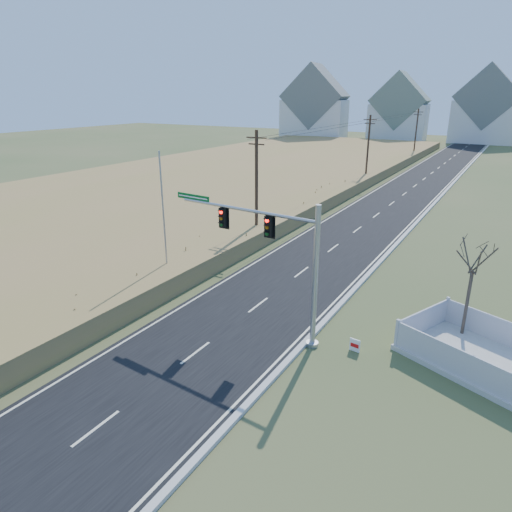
{
  "coord_description": "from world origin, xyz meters",
  "views": [
    {
      "loc": [
        11.97,
        -16.85,
        11.7
      ],
      "look_at": [
        0.32,
        3.2,
        3.4
      ],
      "focal_mm": 32.0,
      "sensor_mm": 36.0,
      "label": 1
    }
  ],
  "objects": [
    {
      "name": "traffic_signal_mast",
      "position": [
        2.64,
        1.65,
        4.36
      ],
      "size": [
        8.87,
        1.11,
        7.08
      ],
      "rotation": [
        0.0,
        0.0,
        -0.09
      ],
      "color": "#9EA0A5",
      "rests_on": "ground"
    },
    {
      "name": "condo_nnw",
      "position": [
        -18.0,
        108.0,
        6.94
      ],
      "size": [
        14.93,
        11.17,
        17.03
      ],
      "rotation": [
        0.0,
        0.0,
        0.07
      ],
      "color": "silver",
      "rests_on": "ground"
    },
    {
      "name": "open_sign",
      "position": [
        6.48,
        2.0,
        0.34
      ],
      "size": [
        0.52,
        0.12,
        0.65
      ],
      "rotation": [
        0.0,
        0.0,
        -0.12
      ],
      "color": "white",
      "rests_on": "ground"
    },
    {
      "name": "bare_tree",
      "position": [
        10.74,
        6.03,
        4.43
      ],
      "size": [
        2.08,
        2.08,
        5.5
      ],
      "color": "#4C3F33",
      "rests_on": "ground"
    },
    {
      "name": "condo_nw",
      "position": [
        -38.0,
        100.0,
        7.7
      ],
      "size": [
        17.69,
        13.38,
        19.05
      ],
      "rotation": [
        0.0,
        0.0,
        0.14
      ],
      "color": "silver",
      "rests_on": "ground"
    },
    {
      "name": "curb",
      "position": [
        4.15,
        50.0,
        0.09
      ],
      "size": [
        0.3,
        180.0,
        0.18
      ],
      "primitive_type": "cube",
      "color": "#B2AFA8",
      "rests_on": "ground"
    },
    {
      "name": "road",
      "position": [
        0.0,
        50.0,
        0.03
      ],
      "size": [
        8.0,
        180.0,
        0.06
      ],
      "primitive_type": "cube",
      "color": "black",
      "rests_on": "ground"
    },
    {
      "name": "ground",
      "position": [
        0.0,
        0.0,
        0.0
      ],
      "size": [
        260.0,
        260.0,
        0.0
      ],
      "primitive_type": "plane",
      "color": "#3E5026",
      "rests_on": "ground"
    },
    {
      "name": "flagpole",
      "position": [
        -6.96,
        4.18,
        3.38
      ],
      "size": [
        0.38,
        0.38,
        8.47
      ],
      "color": "#B7B5AD",
      "rests_on": "ground"
    },
    {
      "name": "utility_pole_far",
      "position": [
        -6.5,
        75.0,
        4.68
      ],
      "size": [
        1.8,
        0.26,
        9.0
      ],
      "color": "#422D1E",
      "rests_on": "ground"
    },
    {
      "name": "utility_pole_mid",
      "position": [
        -6.5,
        45.0,
        4.68
      ],
      "size": [
        1.8,
        0.26,
        9.0
      ],
      "color": "#422D1E",
      "rests_on": "ground"
    },
    {
      "name": "condo_n",
      "position": [
        2.0,
        112.0,
        7.61
      ],
      "size": [
        15.27,
        10.2,
        18.54
      ],
      "color": "silver",
      "rests_on": "ground"
    },
    {
      "name": "reed_marsh",
      "position": [
        -24.0,
        40.0,
        0.65
      ],
      "size": [
        38.0,
        110.0,
        1.3
      ],
      "primitive_type": "cube",
      "color": "#966F44",
      "rests_on": "ground"
    },
    {
      "name": "fence_enclosure",
      "position": [
        11.84,
        3.88,
        0.29
      ],
      "size": [
        7.83,
        6.73,
        1.51
      ],
      "rotation": [
        0.0,
        0.0,
        -0.4
      ],
      "color": "#B7B5AD",
      "rests_on": "ground"
    },
    {
      "name": "utility_pole_near",
      "position": [
        -6.5,
        15.0,
        4.68
      ],
      "size": [
        1.8,
        0.26,
        9.0
      ],
      "color": "#422D1E",
      "rests_on": "ground"
    }
  ]
}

